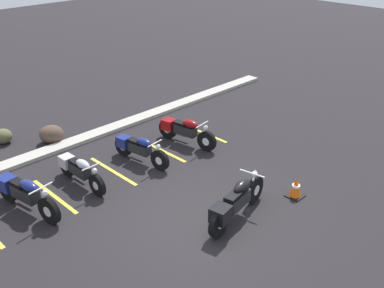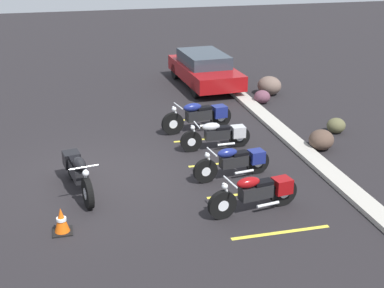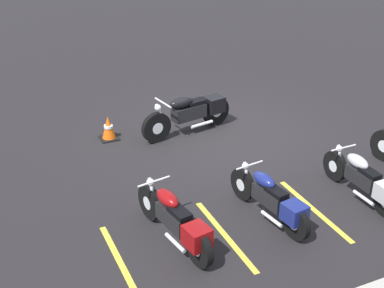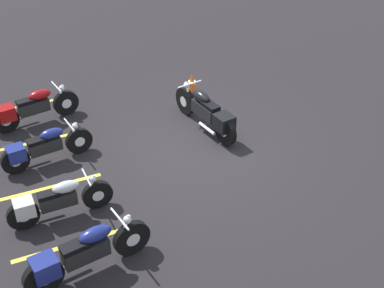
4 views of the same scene
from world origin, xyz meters
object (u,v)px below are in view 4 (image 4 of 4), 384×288
Objects in this scene: motorcycle_black_featured at (207,112)px; traffic_cone at (192,84)px; parked_bike_3 at (31,108)px; parked_bike_1 at (55,201)px; parked_bike_0 at (82,254)px; parked_bike_2 at (42,147)px.

motorcycle_black_featured is 4.22× the size of traffic_cone.
parked_bike_3 is at bearing 88.70° from traffic_cone.
parked_bike_1 is at bearing 128.97° from traffic_cone.
parked_bike_1 is 3.66× the size of traffic_cone.
parked_bike_1 is (1.56, 0.12, -0.05)m from parked_bike_0.
parked_bike_3 is 3.88× the size of traffic_cone.
parked_bike_1 is 3.61m from parked_bike_3.
parked_bike_0 reaches higher than parked_bike_2.
parked_bike_2 is 0.95× the size of parked_bike_3.
parked_bike_3 reaches higher than parked_bike_1.
parked_bike_3 reaches higher than parked_bike_2.
parked_bike_3 is (5.16, -0.09, -0.03)m from parked_bike_0.
parked_bike_2 is 3.68× the size of traffic_cone.
parked_bike_1 is at bearing -102.48° from parked_bike_3.
motorcycle_black_featured is 1.15× the size of parked_bike_2.
parked_bike_3 reaches higher than traffic_cone.
motorcycle_black_featured is 3.78m from parked_bike_2.
motorcycle_black_featured is 4.98m from parked_bike_0.
parked_bike_2 is (0.20, 3.78, -0.06)m from motorcycle_black_featured.
motorcycle_black_featured is 1.15× the size of parked_bike_1.
parked_bike_2 is (1.87, -0.13, 0.00)m from parked_bike_1.
parked_bike_0 is at bearing 140.24° from traffic_cone.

